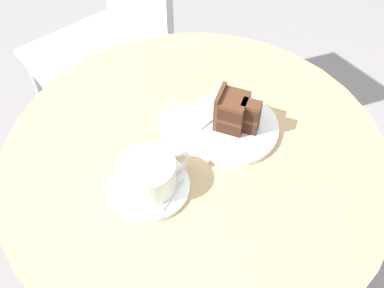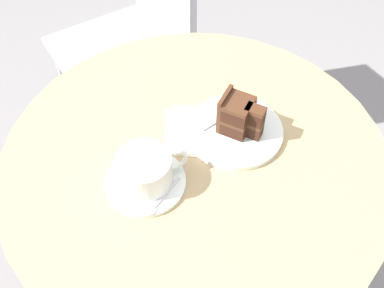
{
  "view_description": "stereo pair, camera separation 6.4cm",
  "coord_description": "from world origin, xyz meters",
  "px_view_note": "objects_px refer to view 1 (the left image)",
  "views": [
    {
      "loc": [
        -0.28,
        -0.49,
        1.49
      ],
      "look_at": [
        -0.01,
        0.0,
        0.79
      ],
      "focal_mm": 45.0,
      "sensor_mm": 36.0,
      "label": 1
    },
    {
      "loc": [
        -0.22,
        -0.52,
        1.49
      ],
      "look_at": [
        -0.01,
        0.0,
        0.79
      ],
      "focal_mm": 45.0,
      "sensor_mm": 36.0,
      "label": 2
    }
  ],
  "objects_px": {
    "saucer": "(149,186)",
    "cafe_chair": "(115,21)",
    "teaspoon": "(167,203)",
    "fork": "(229,106)",
    "napkin": "(195,130)",
    "cake_slice": "(234,112)",
    "coffee_cup": "(149,174)",
    "cake_plate": "(231,127)"
  },
  "relations": [
    {
      "from": "saucer",
      "to": "cafe_chair",
      "type": "xyz_separation_m",
      "value": [
        0.22,
        0.73,
        -0.19
      ]
    },
    {
      "from": "teaspoon",
      "to": "fork",
      "type": "bearing_deg",
      "value": -179.93
    },
    {
      "from": "napkin",
      "to": "teaspoon",
      "type": "bearing_deg",
      "value": -135.45
    },
    {
      "from": "teaspoon",
      "to": "cake_slice",
      "type": "height_order",
      "value": "cake_slice"
    },
    {
      "from": "saucer",
      "to": "fork",
      "type": "height_order",
      "value": "fork"
    },
    {
      "from": "teaspoon",
      "to": "cafe_chair",
      "type": "relative_size",
      "value": 0.08
    },
    {
      "from": "teaspoon",
      "to": "cake_slice",
      "type": "xyz_separation_m",
      "value": [
        0.2,
        0.1,
        0.04
      ]
    },
    {
      "from": "teaspoon",
      "to": "fork",
      "type": "relative_size",
      "value": 0.59
    },
    {
      "from": "cake_slice",
      "to": "coffee_cup",
      "type": "bearing_deg",
      "value": -167.23
    },
    {
      "from": "saucer",
      "to": "cake_plate",
      "type": "height_order",
      "value": "cake_plate"
    },
    {
      "from": "coffee_cup",
      "to": "cake_plate",
      "type": "bearing_deg",
      "value": 13.08
    },
    {
      "from": "saucer",
      "to": "fork",
      "type": "xyz_separation_m",
      "value": [
        0.23,
        0.09,
        0.01
      ]
    },
    {
      "from": "saucer",
      "to": "fork",
      "type": "distance_m",
      "value": 0.25
    },
    {
      "from": "saucer",
      "to": "napkin",
      "type": "height_order",
      "value": "saucer"
    },
    {
      "from": "cake_slice",
      "to": "fork",
      "type": "relative_size",
      "value": 0.65
    },
    {
      "from": "saucer",
      "to": "coffee_cup",
      "type": "bearing_deg",
      "value": -1.57
    },
    {
      "from": "cake_slice",
      "to": "fork",
      "type": "xyz_separation_m",
      "value": [
        0.02,
        0.05,
        -0.04
      ]
    },
    {
      "from": "cake_plate",
      "to": "fork",
      "type": "relative_size",
      "value": 1.38
    },
    {
      "from": "fork",
      "to": "napkin",
      "type": "relative_size",
      "value": 0.76
    },
    {
      "from": "cake_slice",
      "to": "napkin",
      "type": "bearing_deg",
      "value": 155.78
    },
    {
      "from": "cake_plate",
      "to": "cake_slice",
      "type": "relative_size",
      "value": 2.12
    },
    {
      "from": "cake_plate",
      "to": "napkin",
      "type": "bearing_deg",
      "value": 154.54
    },
    {
      "from": "cake_plate",
      "to": "napkin",
      "type": "relative_size",
      "value": 1.05
    },
    {
      "from": "cake_slice",
      "to": "fork",
      "type": "height_order",
      "value": "cake_slice"
    },
    {
      "from": "coffee_cup",
      "to": "cake_slice",
      "type": "height_order",
      "value": "cake_slice"
    },
    {
      "from": "cafe_chair",
      "to": "cake_slice",
      "type": "bearing_deg",
      "value": -9.89
    },
    {
      "from": "coffee_cup",
      "to": "cafe_chair",
      "type": "xyz_separation_m",
      "value": [
        0.22,
        0.73,
        -0.23
      ]
    },
    {
      "from": "teaspoon",
      "to": "napkin",
      "type": "height_order",
      "value": "teaspoon"
    },
    {
      "from": "coffee_cup",
      "to": "napkin",
      "type": "height_order",
      "value": "coffee_cup"
    },
    {
      "from": "cake_slice",
      "to": "teaspoon",
      "type": "bearing_deg",
      "value": -153.79
    },
    {
      "from": "saucer",
      "to": "cake_slice",
      "type": "height_order",
      "value": "cake_slice"
    },
    {
      "from": "saucer",
      "to": "napkin",
      "type": "distance_m",
      "value": 0.16
    },
    {
      "from": "coffee_cup",
      "to": "cake_slice",
      "type": "bearing_deg",
      "value": 12.77
    },
    {
      "from": "teaspoon",
      "to": "napkin",
      "type": "relative_size",
      "value": 0.45
    },
    {
      "from": "cake_plate",
      "to": "cake_slice",
      "type": "distance_m",
      "value": 0.04
    },
    {
      "from": "teaspoon",
      "to": "coffee_cup",
      "type": "bearing_deg",
      "value": -115.67
    },
    {
      "from": "saucer",
      "to": "cake_plate",
      "type": "distance_m",
      "value": 0.21
    },
    {
      "from": "teaspoon",
      "to": "napkin",
      "type": "xyz_separation_m",
      "value": [
        0.13,
        0.13,
        -0.01
      ]
    },
    {
      "from": "teaspoon",
      "to": "cake_plate",
      "type": "distance_m",
      "value": 0.22
    },
    {
      "from": "coffee_cup",
      "to": "fork",
      "type": "height_order",
      "value": "coffee_cup"
    },
    {
      "from": "napkin",
      "to": "fork",
      "type": "bearing_deg",
      "value": 9.71
    },
    {
      "from": "coffee_cup",
      "to": "cafe_chair",
      "type": "height_order",
      "value": "cafe_chair"
    }
  ]
}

